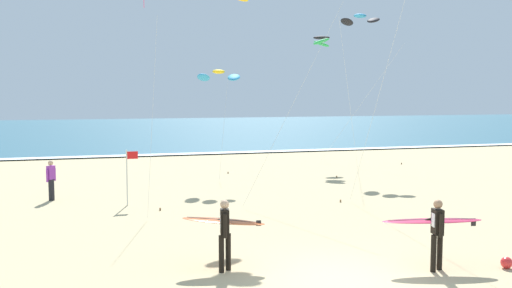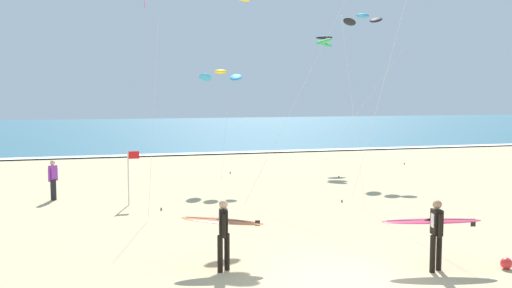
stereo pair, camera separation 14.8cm
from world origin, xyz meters
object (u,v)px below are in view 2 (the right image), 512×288
at_px(kite_arc_charcoal_far, 324,41).
at_px(bystander_purple_top, 53,180).
at_px(surfer_trailing, 434,226).
at_px(surfer_lead, 223,226).
at_px(lifeguard_flag, 130,172).
at_px(kite_arc_cobalt_mid, 363,19).
at_px(kite_arc_golden_near, 221,76).
at_px(beach_ball, 506,263).

xyz_separation_m(kite_arc_charcoal_far, bystander_purple_top, (-14.93, -8.23, -6.55)).
bearing_deg(kite_arc_charcoal_far, bystander_purple_top, -151.14).
xyz_separation_m(surfer_trailing, kite_arc_charcoal_far, (5.54, 20.02, 6.32)).
bearing_deg(surfer_trailing, surfer_lead, 164.14).
relative_size(surfer_lead, kite_arc_charcoal_far, 0.27).
bearing_deg(lifeguard_flag, kite_arc_cobalt_mid, 26.99).
height_order(kite_arc_cobalt_mid, bystander_purple_top, kite_arc_cobalt_mid).
bearing_deg(kite_arc_charcoal_far, kite_arc_cobalt_mid, -78.97).
height_order(kite_arc_golden_near, beach_ball, kite_arc_golden_near).
xyz_separation_m(kite_arc_cobalt_mid, beach_ball, (-4.56, -16.93, -8.07)).
bearing_deg(kite_arc_cobalt_mid, beach_ball, -105.09).
height_order(surfer_trailing, kite_arc_charcoal_far, kite_arc_charcoal_far).
distance_m(kite_arc_cobalt_mid, kite_arc_charcoal_far, 3.76).
distance_m(surfer_lead, lifeguard_flag, 8.73).
relative_size(bystander_purple_top, lifeguard_flag, 0.76).
relative_size(surfer_trailing, lifeguard_flag, 1.19).
height_order(surfer_trailing, lifeguard_flag, lifeguard_flag).
xyz_separation_m(kite_arc_cobalt_mid, lifeguard_flag, (-12.77, -6.50, -6.95)).
distance_m(surfer_trailing, kite_arc_golden_near, 15.12).
distance_m(kite_arc_golden_near, beach_ball, 16.16).
distance_m(surfer_trailing, beach_ball, 1.97).
height_order(kite_arc_golden_near, lifeguard_flag, kite_arc_golden_near).
xyz_separation_m(kite_arc_golden_near, kite_arc_cobalt_mid, (8.27, 1.99, 3.16)).
bearing_deg(kite_arc_cobalt_mid, lifeguard_flag, -153.01).
relative_size(kite_arc_cobalt_mid, lifeguard_flag, 4.06).
bearing_deg(kite_arc_golden_near, surfer_trailing, -82.00).
xyz_separation_m(surfer_lead, kite_arc_charcoal_far, (10.37, 18.65, 6.32)).
height_order(kite_arc_golden_near, bystander_purple_top, kite_arc_golden_near).
bearing_deg(surfer_trailing, lifeguard_flag, 123.32).
xyz_separation_m(kite_arc_golden_near, bystander_purple_top, (-7.36, -2.65, -4.24)).
bearing_deg(kite_arc_cobalt_mid, bystander_purple_top, -163.49).
distance_m(surfer_trailing, bystander_purple_top, 15.08).
bearing_deg(beach_ball, lifeguard_flag, 128.20).
xyz_separation_m(surfer_trailing, bystander_purple_top, (-9.39, 11.79, -0.24)).
bearing_deg(kite_arc_charcoal_far, beach_ball, -100.66).
height_order(surfer_trailing, beach_ball, surfer_trailing).
xyz_separation_m(kite_arc_cobalt_mid, kite_arc_charcoal_far, (-0.70, 3.60, -0.85)).
height_order(kite_arc_charcoal_far, beach_ball, kite_arc_charcoal_far).
relative_size(kite_arc_charcoal_far, lifeguard_flag, 3.66).
bearing_deg(kite_arc_charcoal_far, lifeguard_flag, -140.08).
bearing_deg(kite_arc_cobalt_mid, kite_arc_charcoal_far, 101.03).
bearing_deg(surfer_lead, beach_ball, -16.04).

